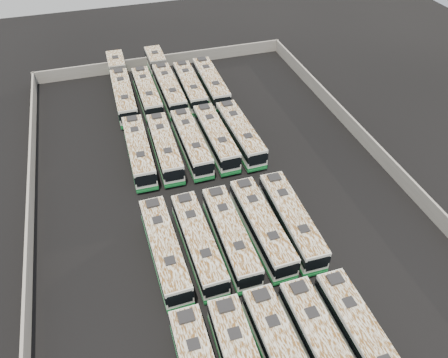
% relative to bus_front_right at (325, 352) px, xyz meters
% --- Properties ---
extents(ground, '(140.00, 140.00, 0.00)m').
position_rel_bus_front_right_xyz_m(ground, '(-2.07, 23.00, -1.92)').
color(ground, black).
rests_on(ground, ground).
extents(perimeter_wall, '(45.20, 73.20, 2.20)m').
position_rel_bus_front_right_xyz_m(perimeter_wall, '(-2.07, 23.00, -0.82)').
color(perimeter_wall, slate).
rests_on(perimeter_wall, ground).
extents(bus_front_right, '(2.96, 13.33, 3.75)m').
position_rel_bus_front_right_xyz_m(bus_front_right, '(0.00, 0.00, 0.00)').
color(bus_front_right, silver).
rests_on(bus_front_right, ground).
extents(bus_front_far_right, '(2.87, 12.97, 3.65)m').
position_rel_bus_front_right_xyz_m(bus_front_far_right, '(3.66, 0.08, -0.05)').
color(bus_front_far_right, silver).
rests_on(bus_front_far_right, ground).
extents(bus_midfront_far_left, '(3.05, 13.11, 3.68)m').
position_rel_bus_front_right_xyz_m(bus_midfront_far_left, '(-10.68, 15.00, -0.04)').
color(bus_midfront_far_left, silver).
rests_on(bus_midfront_far_left, ground).
extents(bus_midfront_left, '(3.00, 12.95, 3.64)m').
position_rel_bus_front_right_xyz_m(bus_midfront_left, '(-7.11, 14.87, -0.06)').
color(bus_midfront_left, silver).
rests_on(bus_midfront_left, ground).
extents(bus_midfront_center, '(2.75, 12.92, 3.64)m').
position_rel_bus_front_right_xyz_m(bus_midfront_center, '(-3.59, 14.81, -0.06)').
color(bus_midfront_center, silver).
rests_on(bus_midfront_center, ground).
extents(bus_midfront_right, '(3.07, 13.23, 3.71)m').
position_rel_bus_front_right_xyz_m(bus_midfront_right, '(0.05, 15.01, -0.02)').
color(bus_midfront_right, silver).
rests_on(bus_midfront_right, ground).
extents(bus_midfront_far_right, '(3.00, 13.25, 3.72)m').
position_rel_bus_front_right_xyz_m(bus_midfront_far_right, '(3.54, 14.94, -0.01)').
color(bus_midfront_far_right, silver).
rests_on(bus_midfront_far_right, ground).
extents(bus_midback_far_left, '(3.00, 13.17, 3.70)m').
position_rel_bus_front_right_xyz_m(bus_midback_far_left, '(-10.60, 32.51, -0.03)').
color(bus_midback_far_left, silver).
rests_on(bus_midback_far_left, ground).
extents(bus_midback_left, '(2.89, 12.91, 3.63)m').
position_rel_bus_front_right_xyz_m(bus_midback_left, '(-7.18, 32.31, -0.06)').
color(bus_midback_left, silver).
rests_on(bus_midback_left, ground).
extents(bus_midback_center, '(2.86, 13.00, 3.66)m').
position_rel_bus_front_right_xyz_m(bus_midback_center, '(-3.52, 32.30, -0.05)').
color(bus_midback_center, silver).
rests_on(bus_midback_center, ground).
extents(bus_midback_right, '(3.01, 13.19, 3.71)m').
position_rel_bus_front_right_xyz_m(bus_midback_right, '(0.01, 32.44, -0.02)').
color(bus_midback_right, silver).
rests_on(bus_midback_right, ground).
extents(bus_midback_far_right, '(3.13, 13.27, 3.72)m').
position_rel_bus_front_right_xyz_m(bus_midback_far_right, '(3.49, 32.27, -0.01)').
color(bus_midback_far_right, silver).
rests_on(bus_midback_far_right, ground).
extents(bus_back_far_left, '(3.16, 20.77, 3.76)m').
position_rel_bus_front_right_xyz_m(bus_back_far_left, '(-10.60, 50.70, 0.00)').
color(bus_back_far_left, silver).
rests_on(bus_back_far_left, ground).
extents(bus_back_left, '(2.85, 12.97, 3.65)m').
position_rel_bus_front_right_xyz_m(bus_back_left, '(-7.01, 47.17, -0.05)').
color(bus_back_left, silver).
rests_on(bus_back_left, ground).
extents(bus_back_center, '(3.08, 20.70, 3.75)m').
position_rel_bus_front_right_xyz_m(bus_back_center, '(-3.50, 50.58, -0.00)').
color(bus_back_center, silver).
rests_on(bus_back_center, ground).
extents(bus_back_right, '(2.84, 12.99, 3.66)m').
position_rel_bus_front_right_xyz_m(bus_back_right, '(-0.01, 47.11, -0.05)').
color(bus_back_right, silver).
rests_on(bus_back_right, ground).
extents(bus_back_far_right, '(2.97, 13.46, 3.79)m').
position_rel_bus_front_right_xyz_m(bus_back_far_right, '(3.50, 47.08, 0.02)').
color(bus_back_far_right, silver).
rests_on(bus_back_far_right, ground).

